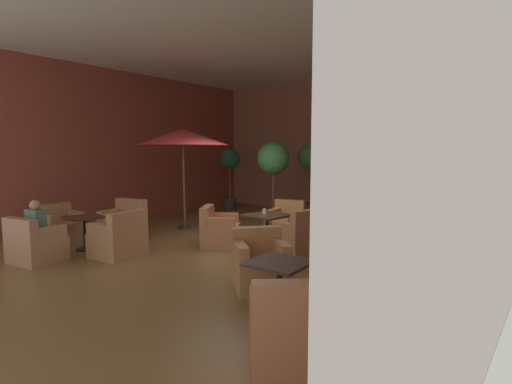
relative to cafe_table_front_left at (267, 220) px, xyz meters
name	(u,v)px	position (x,y,z in m)	size (l,w,h in m)	color
ground_plane	(241,247)	(-0.42, -0.36, -0.56)	(9.44, 10.17, 0.02)	brown
wall_back_brick	(350,147)	(-0.42, 4.68, 1.54)	(9.44, 0.08, 4.17)	#9D5E4B
wall_left_accent	(112,147)	(-5.09, -0.36, 1.54)	(0.08, 10.17, 4.17)	brown
ceiling_slab	(240,36)	(-0.42, -0.36, 3.66)	(9.44, 10.17, 0.06)	silver
cafe_table_front_left	(267,220)	(0.00, 0.00, 0.00)	(0.84, 0.84, 0.67)	black
armchair_front_left_north	(219,231)	(-0.83, -0.56, -0.24)	(1.04, 1.04, 0.83)	#B46F4B
armchair_front_left_east	(299,239)	(0.96, -0.29, -0.20)	(0.90, 0.91, 0.92)	#B3764D
armchair_front_left_south	(286,223)	(-0.21, 0.98, -0.23)	(0.86, 0.92, 0.83)	#AD7645
cafe_table_front_right	(434,220)	(2.63, 2.38, -0.03)	(0.72, 0.72, 0.67)	black
armchair_front_right_north	(433,222)	(2.36, 3.39, -0.25)	(0.95, 0.97, 0.78)	#B67143
armchair_front_right_east	(387,231)	(1.89, 1.63, -0.23)	(1.10, 1.10, 0.84)	#B56F55
armchair_front_right_south	(490,236)	(3.67, 2.29, -0.22)	(0.76, 0.76, 0.86)	#B56B48
cafe_table_mid_center	(279,276)	(2.17, -2.65, -0.05)	(0.70, 0.70, 0.67)	black
armchair_mid_center_north	(291,332)	(2.87, -3.45, -0.23)	(1.07, 1.07, 0.88)	#AF6843
armchair_mid_center_east	(260,265)	(1.36, -1.98, -0.23)	(1.09, 1.08, 0.83)	#B27345
cafe_table_rear_right	(84,225)	(-2.70, -2.47, -0.04)	(0.71, 0.71, 0.67)	black
armchair_rear_right_north	(124,225)	(-2.91, -1.46, -0.22)	(0.96, 0.90, 0.89)	#AD794E
armchair_rear_right_east	(60,228)	(-3.73, -2.49, -0.23)	(0.80, 0.75, 0.82)	#A67149
armchair_rear_right_south	(35,245)	(-2.53, -3.47, -0.23)	(0.91, 0.84, 0.82)	#AA7456
armchair_rear_right_west	(119,240)	(-1.68, -2.35, -0.22)	(0.87, 0.88, 0.88)	#AA714E
patio_umbrella_tall_red	(183,138)	(-2.76, 0.18, 1.75)	(2.28, 2.28, 2.51)	#2D2D2D
potted_tree_left_corner	(311,166)	(-1.15, 3.67, 0.97)	(0.79, 0.79, 2.17)	#332C30
potted_tree_mid_left	(273,162)	(-1.40, 2.14, 1.13)	(0.88, 0.88, 2.21)	silver
potted_tree_mid_right	(347,177)	(0.34, 2.95, 0.75)	(0.85, 0.85, 1.81)	beige
potted_tree_right_corner	(230,168)	(-3.98, 3.24, 0.87)	(0.65, 0.65, 2.04)	#373033
patron_blue_shirt	(36,221)	(-2.54, -3.44, 0.19)	(0.37, 0.26, 0.66)	#4F7256
iced_drink_cup	(264,211)	(-0.08, 0.01, 0.18)	(0.08, 0.08, 0.11)	white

